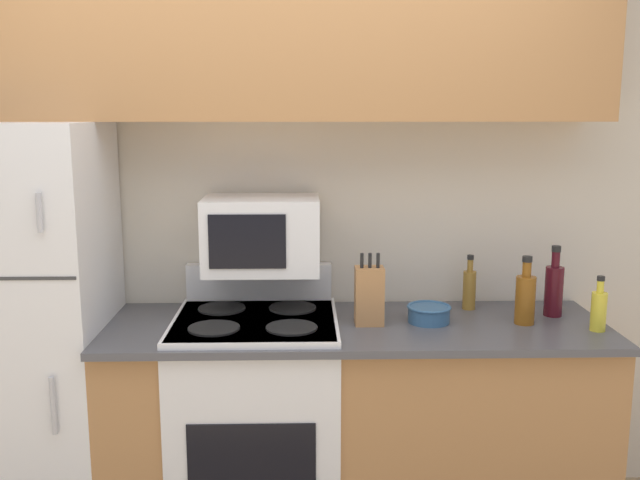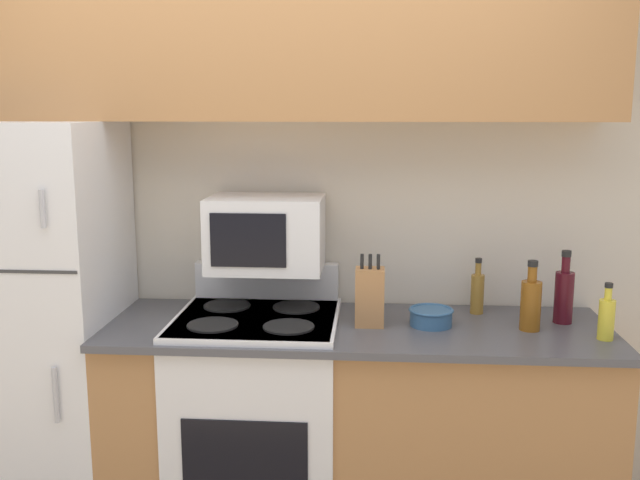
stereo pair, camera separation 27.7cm
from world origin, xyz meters
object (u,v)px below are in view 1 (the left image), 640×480
at_px(stove, 257,420).
at_px(bowl, 429,313).
at_px(refrigerator, 26,334).
at_px(knife_block, 369,295).
at_px(bottle_wine_red, 554,288).
at_px(bottle_cooking_spray, 599,309).
at_px(microwave, 262,234).
at_px(bottle_whiskey, 525,297).
at_px(bottle_vinegar, 469,288).

height_order(stove, bowl, stove).
height_order(refrigerator, knife_block, refrigerator).
bearing_deg(bottle_wine_red, bottle_cooking_spray, -63.29).
bearing_deg(bottle_cooking_spray, bottle_wine_red, 116.71).
relative_size(bottle_wine_red, bottle_cooking_spray, 1.36).
height_order(stove, bottle_wine_red, bottle_wine_red).
height_order(refrigerator, microwave, refrigerator).
relative_size(bowl, bottle_wine_red, 0.60).
xyz_separation_m(bowl, bottle_cooking_spray, (0.65, -0.13, 0.05)).
relative_size(stove, microwave, 2.24).
distance_m(refrigerator, knife_block, 1.40).
height_order(knife_block, bottle_whiskey, knife_block).
relative_size(refrigerator, bowl, 9.37).
bearing_deg(bowl, microwave, 169.17).
bearing_deg(refrigerator, stove, -0.55).
height_order(stove, bottle_vinegar, bottle_vinegar).
xyz_separation_m(knife_block, bottle_vinegar, (0.46, 0.21, -0.03)).
xyz_separation_m(knife_block, bottle_cooking_spray, (0.89, -0.11, -0.03)).
height_order(microwave, bottle_vinegar, microwave).
bearing_deg(refrigerator, bottle_wine_red, 2.16).
height_order(knife_block, bowl, knife_block).
height_order(knife_block, bottle_vinegar, knife_block).
height_order(microwave, knife_block, microwave).
bearing_deg(microwave, bottle_whiskey, -8.53).
distance_m(microwave, bottle_wine_red, 1.25).
bearing_deg(knife_block, stove, 178.79).
bearing_deg(stove, bowl, 0.76).
distance_m(knife_block, bowl, 0.26).
relative_size(bowl, bottle_vinegar, 0.75).
xyz_separation_m(refrigerator, microwave, (0.95, 0.13, 0.38)).
distance_m(refrigerator, microwave, 1.04).
height_order(refrigerator, bottle_vinegar, refrigerator).
distance_m(stove, bottle_whiskey, 1.21).
relative_size(refrigerator, knife_block, 5.74).
relative_size(bottle_whiskey, bottle_vinegar, 1.17).
distance_m(bowl, bottle_wine_red, 0.55).
height_order(bottle_vinegar, bottle_cooking_spray, bottle_vinegar).
bearing_deg(bowl, knife_block, -175.59).
relative_size(bottle_whiskey, bottle_cooking_spray, 1.27).
xyz_separation_m(refrigerator, bottle_whiskey, (2.02, -0.03, 0.15)).
relative_size(knife_block, bowl, 1.63).
relative_size(bowl, bottle_cooking_spray, 0.82).
bearing_deg(bottle_whiskey, bottle_cooking_spray, -20.73).
height_order(bottle_whiskey, bottle_wine_red, bottle_wine_red).
xyz_separation_m(microwave, bottle_cooking_spray, (1.33, -0.26, -0.26)).
xyz_separation_m(refrigerator, bottle_vinegar, (1.85, 0.19, 0.13)).
distance_m(bottle_whiskey, bottle_vinegar, 0.28).
distance_m(knife_block, bottle_wine_red, 0.79).
xyz_separation_m(microwave, bottle_wine_red, (1.23, -0.05, -0.23)).
bearing_deg(bottle_vinegar, microwave, -176.16).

